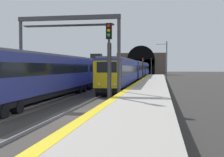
% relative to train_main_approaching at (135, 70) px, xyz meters
% --- Properties ---
extents(ground_plane, '(320.00, 320.00, 0.00)m').
position_rel_train_main_approaching_xyz_m(ground_plane, '(-41.39, 0.00, -2.33)').
color(ground_plane, '#302D2B').
extents(platform_right, '(112.00, 3.81, 1.06)m').
position_rel_train_main_approaching_xyz_m(platform_right, '(-41.39, -3.94, -1.80)').
color(platform_right, '#ADA89E').
rests_on(platform_right, ground_plane).
extents(platform_right_edge_strip, '(112.00, 0.50, 0.01)m').
position_rel_train_main_approaching_xyz_m(platform_right_edge_strip, '(-41.39, -2.29, -1.26)').
color(platform_right_edge_strip, yellow).
rests_on(platform_right_edge_strip, platform_right).
extents(track_main_line, '(160.00, 2.92, 0.21)m').
position_rel_train_main_approaching_xyz_m(track_main_line, '(-41.39, 0.00, -2.29)').
color(track_main_line, '#423D38').
rests_on(track_main_line, ground_plane).
extents(track_adjacent_line, '(160.00, 3.10, 0.21)m').
position_rel_train_main_approaching_xyz_m(track_adjacent_line, '(-41.39, 4.85, -2.29)').
color(track_adjacent_line, '#4C4742').
rests_on(track_adjacent_line, ground_plane).
extents(train_main_approaching, '(64.02, 3.01, 4.08)m').
position_rel_train_main_approaching_xyz_m(train_main_approaching, '(0.00, 0.00, 0.00)').
color(train_main_approaching, navy).
rests_on(train_main_approaching, ground_plane).
extents(train_adjacent_platform, '(60.00, 2.91, 5.06)m').
position_rel_train_main_approaching_xyz_m(train_adjacent_platform, '(-14.52, 4.85, 0.05)').
color(train_adjacent_platform, navy).
rests_on(train_adjacent_platform, ground_plane).
extents(railway_signal_near, '(0.39, 0.38, 5.94)m').
position_rel_train_main_approaching_xyz_m(railway_signal_near, '(-39.94, -1.81, 1.23)').
color(railway_signal_near, '#38383D').
rests_on(railway_signal_near, ground_plane).
extents(railway_signal_mid, '(0.39, 0.38, 4.71)m').
position_rel_train_main_approaching_xyz_m(railway_signal_mid, '(-4.87, -1.81, 0.46)').
color(railway_signal_mid, '#38383D').
rests_on(railway_signal_mid, ground_plane).
extents(railway_signal_far, '(0.39, 0.38, 6.04)m').
position_rel_train_main_approaching_xyz_m(railway_signal_far, '(40.51, -1.81, 1.28)').
color(railway_signal_far, '#38383D').
rests_on(railway_signal_far, ground_plane).
extents(overhead_signal_gantry, '(0.70, 8.80, 7.29)m').
position_rel_train_main_approaching_xyz_m(overhead_signal_gantry, '(-35.62, 2.42, 3.17)').
color(overhead_signal_gantry, '#3F3F47').
rests_on(overhead_signal_gantry, ground_plane).
extents(tunnel_portal, '(3.02, 18.55, 10.94)m').
position_rel_train_main_approaching_xyz_m(tunnel_portal, '(51.53, 2.42, 1.81)').
color(tunnel_portal, '#51473D').
rests_on(tunnel_portal, ground_plane).
extents(catenary_mast_near, '(0.22, 2.26, 8.15)m').
position_rel_train_main_approaching_xyz_m(catenary_mast_near, '(0.13, -6.21, 1.87)').
color(catenary_mast_near, '#595B60').
rests_on(catenary_mast_near, ground_plane).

